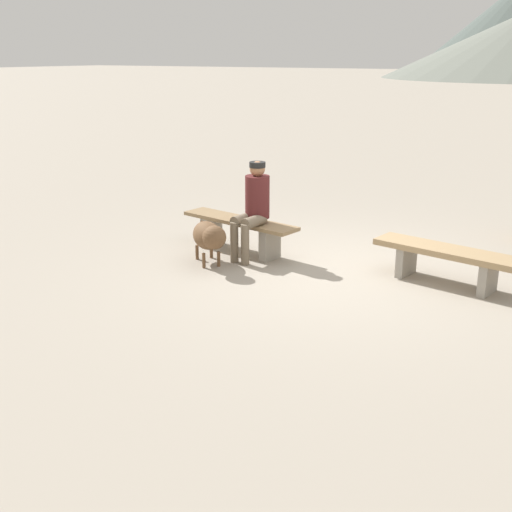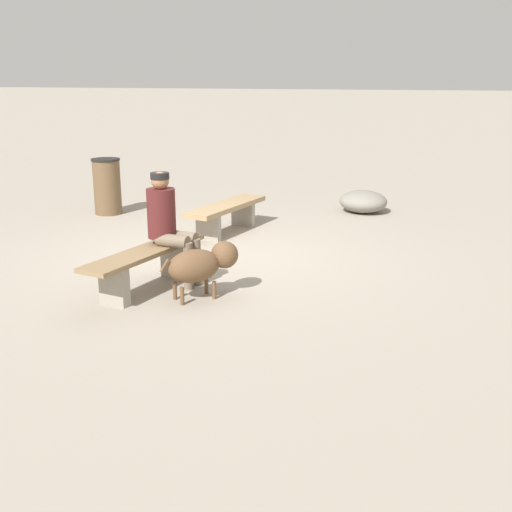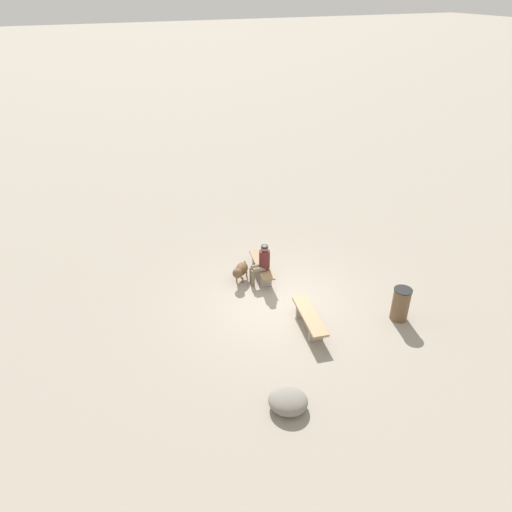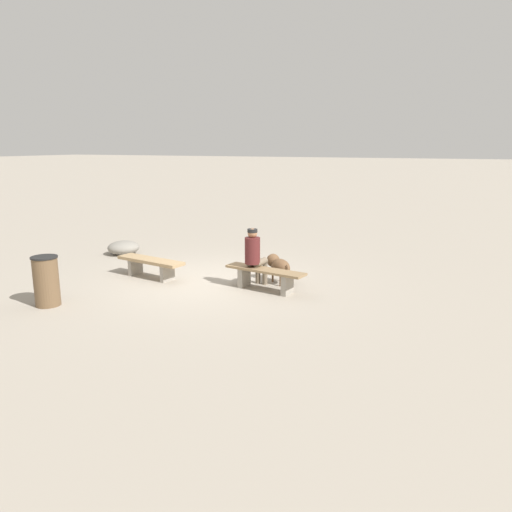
{
  "view_description": "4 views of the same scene",
  "coord_description": "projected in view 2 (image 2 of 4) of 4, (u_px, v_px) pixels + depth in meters",
  "views": [
    {
      "loc": [
        -3.14,
        7.18,
        2.67
      ],
      "look_at": [
        0.27,
        1.43,
        0.54
      ],
      "focal_mm": 44.89,
      "sensor_mm": 36.0,
      "label": 1
    },
    {
      "loc": [
        7.44,
        3.28,
        2.36
      ],
      "look_at": [
        1.1,
        1.09,
        0.42
      ],
      "focal_mm": 44.01,
      "sensor_mm": 36.0,
      "label": 2
    },
    {
      "loc": [
        -9.9,
        4.96,
        8.15
      ],
      "look_at": [
        1.42,
        0.11,
        0.82
      ],
      "focal_mm": 32.74,
      "sensor_mm": 36.0,
      "label": 3
    },
    {
      "loc": [
        5.4,
        -9.37,
        3.06
      ],
      "look_at": [
        1.49,
        -0.68,
        0.88
      ],
      "focal_mm": 34.49,
      "sensor_mm": 36.0,
      "label": 4
    }
  ],
  "objects": [
    {
      "name": "bench_left",
      "position": [
        226.0,
        211.0,
        9.69
      ],
      "size": [
        1.82,
        0.72,
        0.45
      ],
      "rotation": [
        0.0,
        0.0,
        -0.17
      ],
      "color": "gray",
      "rests_on": "ground"
    },
    {
      "name": "dog",
      "position": [
        202.0,
        263.0,
        6.81
      ],
      "size": [
        0.78,
        0.73,
        0.6
      ],
      "rotation": [
        0.0,
        0.0,
        2.43
      ],
      "color": "brown",
      "rests_on": "ground"
    },
    {
      "name": "bench_right",
      "position": [
        146.0,
        262.0,
        7.07
      ],
      "size": [
        1.86,
        0.69,
        0.47
      ],
      "rotation": [
        0.0,
        0.0,
        -0.17
      ],
      "color": "gray",
      "rests_on": "ground"
    },
    {
      "name": "seated_person",
      "position": [
        168.0,
        220.0,
        7.19
      ],
      "size": [
        0.37,
        0.62,
        1.31
      ],
      "rotation": [
        0.0,
        0.0,
        -0.1
      ],
      "color": "#511E1E",
      "rests_on": "ground"
    },
    {
      "name": "trash_bin",
      "position": [
        107.0,
        186.0,
        10.99
      ],
      "size": [
        0.5,
        0.5,
        0.97
      ],
      "color": "brown",
      "rests_on": "ground"
    },
    {
      "name": "ground",
      "position": [
        206.0,
        260.0,
        8.45
      ],
      "size": [
        210.0,
        210.0,
        0.06
      ],
      "primitive_type": "cube",
      "color": "#9E9384"
    },
    {
      "name": "boulder",
      "position": [
        363.0,
        201.0,
        11.19
      ],
      "size": [
        1.2,
        1.2,
        0.39
      ],
      "primitive_type": "ellipsoid",
      "rotation": [
        0.0,
        0.0,
        0.87
      ],
      "color": "gray",
      "rests_on": "ground"
    }
  ]
}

